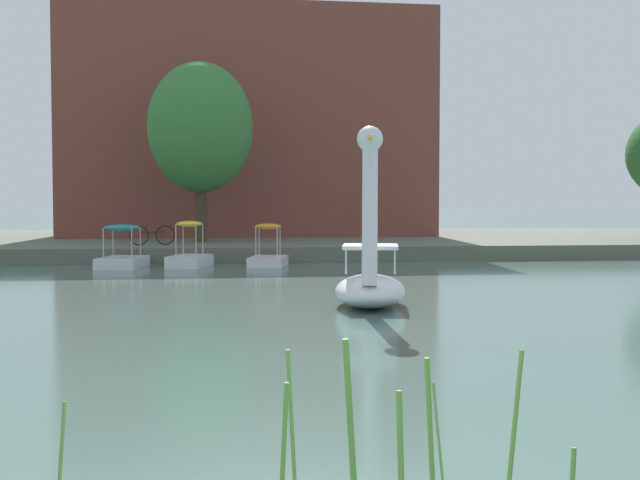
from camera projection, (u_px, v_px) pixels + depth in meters
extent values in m
cube|color=#5B6051|center=(224.00, 242.00, 38.24)|extent=(130.53, 18.86, 0.56)
ellipsoid|color=white|center=(370.00, 291.00, 17.22)|extent=(2.01, 3.16, 0.65)
cylinder|color=white|center=(370.00, 213.00, 16.21)|extent=(0.46, 0.84, 2.89)
sphere|color=white|center=(370.00, 139.00, 15.90)|extent=(0.60, 0.60, 0.50)
cone|color=yellow|center=(370.00, 138.00, 15.70)|extent=(0.35, 0.45, 0.28)
cube|color=white|center=(370.00, 247.00, 17.41)|extent=(1.36, 1.36, 0.08)
cylinder|color=silver|center=(346.00, 260.00, 17.46)|extent=(0.04, 0.04, 0.58)
cylinder|color=silver|center=(395.00, 261.00, 17.39)|extent=(0.04, 0.04, 0.58)
cube|color=white|center=(268.00, 261.00, 27.82)|extent=(1.53, 2.12, 0.32)
ellipsoid|color=orange|center=(268.00, 226.00, 27.77)|extent=(1.07, 1.07, 0.20)
cylinder|color=#B7B7BF|center=(259.00, 241.00, 28.18)|extent=(0.04, 0.04, 1.02)
cylinder|color=#B7B7BF|center=(280.00, 241.00, 28.12)|extent=(0.04, 0.04, 1.02)
cylinder|color=#B7B7BF|center=(256.00, 242.00, 27.46)|extent=(0.04, 0.04, 1.02)
cylinder|color=#B7B7BF|center=(277.00, 242.00, 27.40)|extent=(0.04, 0.04, 1.02)
cube|color=white|center=(190.00, 261.00, 27.40)|extent=(1.59, 2.10, 0.39)
ellipsoid|color=yellow|center=(189.00, 224.00, 27.34)|extent=(1.09, 1.14, 0.20)
cylinder|color=#B7B7BF|center=(183.00, 239.00, 27.78)|extent=(0.04, 0.04, 1.05)
cylinder|color=#B7B7BF|center=(203.00, 239.00, 27.68)|extent=(0.04, 0.04, 1.05)
cylinder|color=#B7B7BF|center=(176.00, 240.00, 27.05)|extent=(0.04, 0.04, 1.05)
cylinder|color=#B7B7BF|center=(196.00, 240.00, 26.94)|extent=(0.04, 0.04, 1.05)
cube|color=white|center=(122.00, 262.00, 27.15)|extent=(1.66, 2.29, 0.35)
ellipsoid|color=teal|center=(122.00, 228.00, 27.10)|extent=(1.37, 1.47, 0.20)
cylinder|color=#B7B7BF|center=(113.00, 242.00, 27.66)|extent=(0.04, 0.04, 0.98)
cylinder|color=#B7B7BF|center=(140.00, 242.00, 27.61)|extent=(0.04, 0.04, 0.98)
cylinder|color=#B7B7BF|center=(103.00, 243.00, 26.63)|extent=(0.04, 0.04, 0.98)
cylinder|color=#B7B7BF|center=(132.00, 243.00, 26.59)|extent=(0.04, 0.04, 0.98)
cylinder|color=#423323|center=(201.00, 197.00, 32.70)|extent=(0.44, 0.44, 3.58)
ellipsoid|color=#387538|center=(201.00, 127.00, 32.57)|extent=(5.22, 4.79, 5.17)
torus|color=black|center=(165.00, 235.00, 30.83)|extent=(0.71, 0.20, 0.72)
torus|color=black|center=(139.00, 236.00, 30.49)|extent=(0.71, 0.20, 0.72)
cube|color=black|center=(152.00, 232.00, 30.66)|extent=(0.86, 0.24, 0.04)
cylinder|color=black|center=(147.00, 229.00, 30.59)|extent=(0.03, 0.03, 0.31)
cube|color=brown|center=(247.00, 127.00, 40.65)|extent=(17.31, 8.54, 10.58)
cylinder|color=#568E38|center=(512.00, 453.00, 5.10)|extent=(0.16, 0.06, 1.28)
cylinder|color=#568E38|center=(353.00, 470.00, 4.45)|extent=(0.15, 0.23, 1.48)
cylinder|color=#568E38|center=(293.00, 449.00, 5.18)|extent=(0.10, 0.17, 1.28)
cylinder|color=#568E38|center=(441.00, 462.00, 5.32)|extent=(0.10, 0.10, 1.03)
cylinder|color=#568E38|center=(432.00, 463.00, 4.88)|extent=(0.14, 0.17, 1.29)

